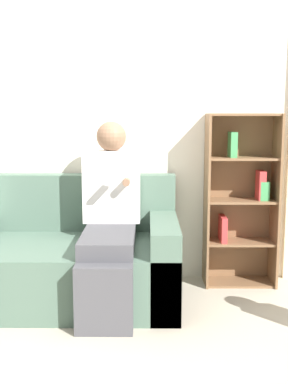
{
  "coord_description": "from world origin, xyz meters",
  "views": [
    {
      "loc": [
        0.7,
        -2.78,
        1.32
      ],
      "look_at": [
        0.67,
        0.63,
        0.78
      ],
      "focal_mm": 45.0,
      "sensor_mm": 36.0,
      "label": 1
    }
  ],
  "objects": [
    {
      "name": "couch",
      "position": [
        -0.08,
        0.57,
        0.28
      ],
      "size": [
        1.98,
        0.95,
        0.87
      ],
      "color": "#4C6656",
      "rests_on": "ground_plane"
    },
    {
      "name": "bookshelf",
      "position": [
        1.43,
        0.93,
        0.68
      ],
      "size": [
        0.55,
        0.29,
        1.34
      ],
      "color": "brown",
      "rests_on": "ground_plane"
    },
    {
      "name": "back_wall",
      "position": [
        0.0,
        1.08,
        1.27
      ],
      "size": [
        10.0,
        0.06,
        2.55
      ],
      "color": "silver",
      "rests_on": "ground_plane"
    },
    {
      "name": "ground_plane",
      "position": [
        0.0,
        0.0,
        0.0
      ],
      "size": [
        14.0,
        14.0,
        0.0
      ],
      "primitive_type": "plane",
      "color": "#B2A893"
    },
    {
      "name": "adult_seated",
      "position": [
        0.44,
        0.5,
        0.65
      ],
      "size": [
        0.42,
        0.91,
        1.28
      ],
      "color": "#47474C",
      "rests_on": "ground_plane"
    }
  ]
}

